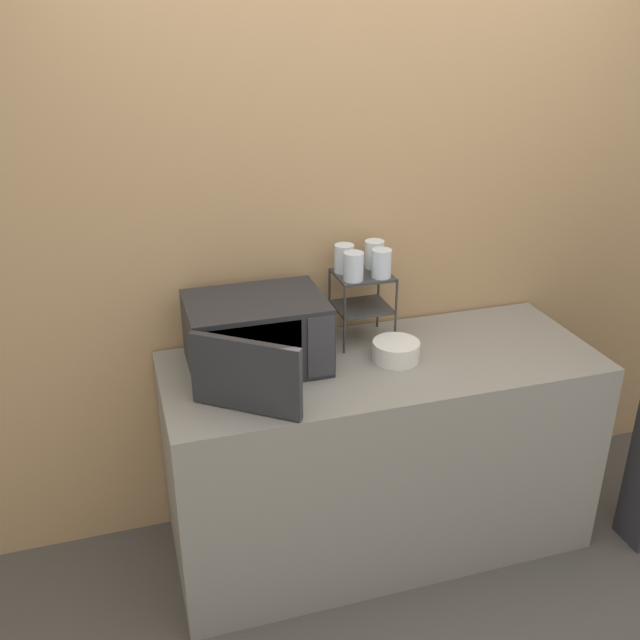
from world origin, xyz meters
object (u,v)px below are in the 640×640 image
Objects in this scene: bowl at (396,351)px; glass_back_right at (374,254)px; microwave at (256,335)px; glass_back_left at (344,258)px; glass_front_right at (382,263)px; dish_rack at (362,293)px; glass_front_left at (354,266)px.

glass_back_right is at bearing 89.84° from bowl.
microwave is 0.61m from glass_back_right.
glass_front_right is at bearing -39.01° from glass_back_left.
glass_front_right is at bearing -95.85° from glass_back_right.
glass_front_right reaches higher than dish_rack.
microwave is at bearing -165.93° from dish_rack.
glass_back_left is at bearing -175.65° from glass_back_right.
bowl is (0.54, -0.10, -0.10)m from microwave.
glass_back_right is 0.61× the size of bowl.
glass_back_right is (0.13, 0.11, 0.00)m from glass_front_left.
dish_rack is 1.58× the size of bowl.
glass_front_left is 0.17m from glass_back_right.
glass_front_left and glass_back_right have the same top height.
dish_rack is at bearing -34.95° from glass_back_left.
dish_rack is 0.16m from glass_front_right.
dish_rack is 2.59× the size of glass_back_right.
microwave is at bearing 170.05° from bowl.
glass_back_right is 1.00× the size of glass_front_right.
bowl is at bearing -72.40° from dish_rack.
glass_back_right reaches higher than microwave.
glass_front_left is at bearing 128.68° from bowl.
glass_back_left reaches higher than microwave.
dish_rack is at bearing -140.69° from glass_back_right.
glass_back_right reaches higher than bowl.
glass_back_right is at bearing 39.31° from dish_rack.
glass_back_left is at bearing 140.99° from glass_front_right.
dish_rack is 0.16m from glass_back_left.
glass_front_right is at bearing 6.98° from microwave.
glass_back_left is at bearing 21.98° from microwave.
glass_front_left is 0.10m from glass_back_left.
dish_rack is 0.17m from glass_back_right.
bowl is (0.07, -0.21, -0.17)m from dish_rack.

